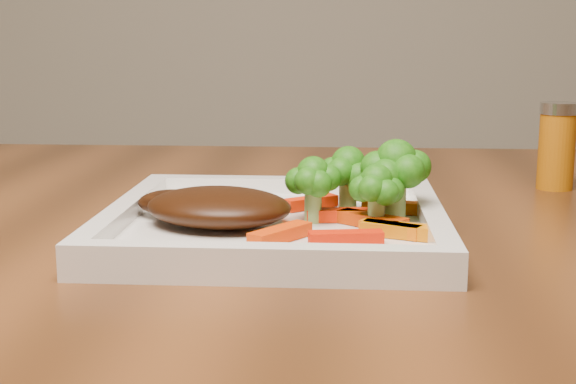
{
  "coord_description": "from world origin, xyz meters",
  "views": [
    {
      "loc": [
        -0.07,
        -0.52,
        0.91
      ],
      "look_at": [
        -0.12,
        0.12,
        0.79
      ],
      "focal_mm": 50.0,
      "sensor_mm": 36.0,
      "label": 1
    }
  ],
  "objects": [
    {
      "name": "carrot_1",
      "position": [
        -0.03,
        0.08,
        0.77
      ],
      "size": [
        0.05,
        0.03,
        0.01
      ],
      "primitive_type": "cube",
      "rotation": [
        0.0,
        0.0,
        -0.49
      ],
      "color": "#E46603",
      "rests_on": "plate"
    },
    {
      "name": "carrot_5",
      "position": [
        -0.05,
        0.11,
        0.77
      ],
      "size": [
        0.06,
        0.05,
        0.01
      ],
      "primitive_type": "cube",
      "rotation": [
        0.0,
        0.0,
        -0.65
      ],
      "color": "#CD3603",
      "rests_on": "plate"
    },
    {
      "name": "carrot_4",
      "position": [
        -0.1,
        0.17,
        0.77
      ],
      "size": [
        0.05,
        0.04,
        0.01
      ],
      "primitive_type": "cube",
      "rotation": [
        0.0,
        0.0,
        0.63
      ],
      "color": "#F22603",
      "rests_on": "plate"
    },
    {
      "name": "carrot_2",
      "position": [
        -0.12,
        0.06,
        0.77
      ],
      "size": [
        0.05,
        0.06,
        0.01
      ],
      "primitive_type": "cube",
      "rotation": [
        0.0,
        0.0,
        0.94
      ],
      "color": "#E43803",
      "rests_on": "plate"
    },
    {
      "name": "broccoli_3",
      "position": [
        -0.1,
        0.12,
        0.79
      ],
      "size": [
        0.06,
        0.06,
        0.06
      ],
      "primitive_type": null,
      "rotation": [
        0.0,
        0.0,
        0.34
      ],
      "color": "#126B11",
      "rests_on": "plate"
    },
    {
      "name": "carrot_0",
      "position": [
        -0.07,
        0.05,
        0.77
      ],
      "size": [
        0.06,
        0.02,
        0.01
      ],
      "primitive_type": "cube",
      "rotation": [
        0.0,
        0.0,
        0.16
      ],
      "color": "red",
      "rests_on": "plate"
    },
    {
      "name": "broccoli_0",
      "position": [
        -0.07,
        0.15,
        0.8
      ],
      "size": [
        0.07,
        0.07,
        0.07
      ],
      "primitive_type": null,
      "rotation": [
        0.0,
        0.0,
        0.34
      ],
      "color": "#326F12",
      "rests_on": "plate"
    },
    {
      "name": "steak",
      "position": [
        -0.17,
        0.1,
        0.78
      ],
      "size": [
        0.14,
        0.12,
        0.03
      ],
      "primitive_type": "ellipsoid",
      "rotation": [
        0.0,
        0.0,
        -0.22
      ],
      "color": "#351707",
      "rests_on": "plate"
    },
    {
      "name": "carrot_3",
      "position": [
        -0.03,
        0.16,
        0.77
      ],
      "size": [
        0.05,
        0.02,
        0.01
      ],
      "primitive_type": "cube",
      "rotation": [
        0.0,
        0.0,
        -0.21
      ],
      "color": "#CE4C03",
      "rests_on": "plate"
    },
    {
      "name": "carrot_7",
      "position": [
        -0.03,
        0.07,
        0.77
      ],
      "size": [
        0.06,
        0.04,
        0.01
      ],
      "primitive_type": "cube",
      "rotation": [
        0.0,
        0.0,
        -0.35
      ],
      "color": "#D16D03",
      "rests_on": "plate"
    },
    {
      "name": "plate",
      "position": [
        -0.13,
        0.12,
        0.76
      ],
      "size": [
        0.27,
        0.27,
        0.01
      ],
      "primitive_type": "cube",
      "color": "white",
      "rests_on": "dining_table"
    },
    {
      "name": "broccoli_2",
      "position": [
        -0.04,
        0.1,
        0.79
      ],
      "size": [
        0.06,
        0.06,
        0.06
      ],
      "primitive_type": null,
      "rotation": [
        0.0,
        0.0,
        0.44
      ],
      "color": "#285D0F",
      "rests_on": "plate"
    },
    {
      "name": "carrot_6",
      "position": [
        -0.07,
        0.12,
        0.77
      ],
      "size": [
        0.05,
        0.02,
        0.01
      ],
      "primitive_type": "cube",
      "rotation": [
        0.0,
        0.0,
        0.08
      ],
      "color": "#FF2904",
      "rests_on": "plate"
    },
    {
      "name": "broccoli_1",
      "position": [
        -0.03,
        0.13,
        0.79
      ],
      "size": [
        0.08,
        0.08,
        0.06
      ],
      "primitive_type": null,
      "rotation": [
        0.0,
        0.0,
        -0.3
      ],
      "color": "#186210",
      "rests_on": "plate"
    },
    {
      "name": "spice_shaker",
      "position": [
        0.15,
        0.34,
        0.8
      ],
      "size": [
        0.04,
        0.04,
        0.09
      ],
      "primitive_type": "cylinder",
      "rotation": [
        0.0,
        0.0,
        -0.05
      ],
      "color": "#AD5F09",
      "rests_on": "dining_table"
    }
  ]
}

